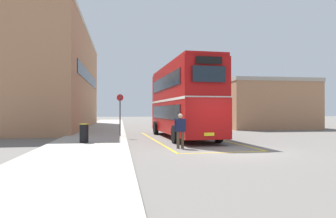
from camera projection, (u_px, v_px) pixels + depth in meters
The scene contains 10 objects.
ground_plane at pixel (175, 131), 27.80m from camera, with size 135.60×135.60×0.00m, color #66605B.
sidewalk_left at pixel (103, 129), 29.17m from camera, with size 4.00×57.60×0.14m, color #A39E93.
brick_building_left at pixel (59, 80), 31.46m from camera, with size 6.04×23.07×9.83m.
depot_building_right at pixel (246, 105), 36.72m from camera, with size 8.88×16.46×4.92m.
double_decker_bus at pixel (183, 100), 20.41m from camera, with size 3.15×10.66×4.75m.
single_deck_bus at pixel (185, 112), 36.06m from camera, with size 2.93×9.27×3.02m.
pedestrian_boarding at pixel (180, 128), 14.65m from camera, with size 0.56×0.25×1.65m.
litter_bin at pixel (84, 133), 15.98m from camera, with size 0.48×0.48×0.98m.
bus_stop_sign at pixel (120, 111), 20.38m from camera, with size 0.44×0.10×2.73m.
bay_marking_yellow at pixel (190, 141), 18.49m from camera, with size 4.76×12.75×0.01m.
Camera 1 is at (-4.91, -12.98, 1.78)m, focal length 33.18 mm.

